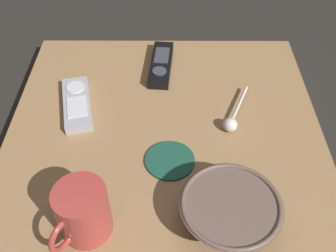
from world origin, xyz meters
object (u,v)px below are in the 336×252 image
at_px(drink_coaster, 170,160).
at_px(coffee_mug, 83,212).
at_px(tv_remote_far, 161,64).
at_px(teaspoon, 231,122).
at_px(tv_remote_near, 77,103).
at_px(cereal_bowl, 230,211).

bearing_deg(drink_coaster, coffee_mug, 135.93).
bearing_deg(tv_remote_far, coffee_mug, 164.85).
bearing_deg(coffee_mug, tv_remote_far, -15.15).
distance_m(coffee_mug, tv_remote_far, 0.43).
relative_size(teaspoon, tv_remote_near, 0.79).
bearing_deg(teaspoon, drink_coaster, 126.01).
xyz_separation_m(tv_remote_far, drink_coaster, (-0.28, -0.02, -0.01)).
bearing_deg(tv_remote_far, tv_remote_near, 127.08).
bearing_deg(tv_remote_far, cereal_bowl, -164.17).
height_order(coffee_mug, teaspoon, coffee_mug).
xyz_separation_m(coffee_mug, tv_remote_near, (0.28, 0.06, -0.04)).
height_order(cereal_bowl, teaspoon, cereal_bowl).
height_order(teaspoon, tv_remote_near, teaspoon).
bearing_deg(drink_coaster, cereal_bowl, -143.28).
distance_m(tv_remote_far, drink_coaster, 0.28).
height_order(teaspoon, drink_coaster, teaspoon).
bearing_deg(coffee_mug, drink_coaster, -44.07).
distance_m(tv_remote_near, tv_remote_far, 0.22).
relative_size(cereal_bowl, tv_remote_near, 0.98).
distance_m(teaspoon, tv_remote_far, 0.24).
xyz_separation_m(teaspoon, tv_remote_far, (0.19, 0.14, -0.00)).
relative_size(cereal_bowl, teaspoon, 1.24).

